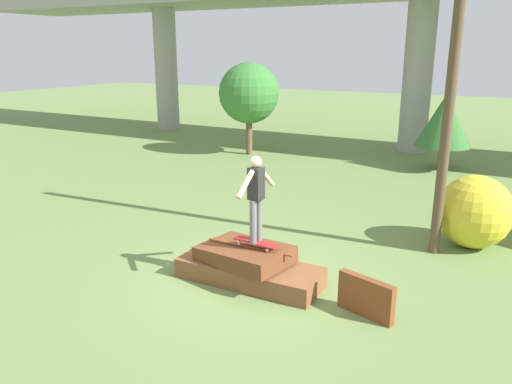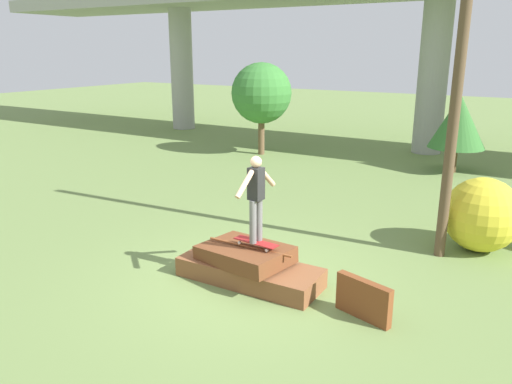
{
  "view_description": "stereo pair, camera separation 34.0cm",
  "coord_description": "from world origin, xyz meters",
  "px_view_note": "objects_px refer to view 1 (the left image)",
  "views": [
    {
      "loc": [
        3.9,
        -6.94,
        3.91
      ],
      "look_at": [
        0.11,
        0.04,
        1.63
      ],
      "focal_mm": 35.0,
      "sensor_mm": 36.0,
      "label": 1
    },
    {
      "loc": [
        4.19,
        -6.77,
        3.91
      ],
      "look_at": [
        0.11,
        0.04,
        1.63
      ],
      "focal_mm": 35.0,
      "sensor_mm": 36.0,
      "label": 2
    }
  ],
  "objects_px": {
    "skateboard": "(256,242)",
    "tree_behind_left": "(249,93)",
    "skater": "(256,194)",
    "utility_pole": "(456,36)",
    "tree_behind_right": "(444,120)",
    "bush_yellow_flowering": "(475,212)"
  },
  "relations": [
    {
      "from": "tree_behind_left",
      "to": "tree_behind_right",
      "type": "distance_m",
      "value": 6.98
    },
    {
      "from": "skateboard",
      "to": "utility_pole",
      "type": "relative_size",
      "value": 0.11
    },
    {
      "from": "skater",
      "to": "tree_behind_right",
      "type": "bearing_deg",
      "value": 82.1
    },
    {
      "from": "skateboard",
      "to": "utility_pole",
      "type": "xyz_separation_m",
      "value": [
        2.5,
        2.86,
        3.4
      ]
    },
    {
      "from": "skater",
      "to": "tree_behind_left",
      "type": "xyz_separation_m",
      "value": [
        -5.49,
        9.54,
        0.72
      ]
    },
    {
      "from": "tree_behind_right",
      "to": "bush_yellow_flowering",
      "type": "bearing_deg",
      "value": -75.94
    },
    {
      "from": "bush_yellow_flowering",
      "to": "tree_behind_left",
      "type": "bearing_deg",
      "value": 145.13
    },
    {
      "from": "skateboard",
      "to": "tree_behind_left",
      "type": "relative_size",
      "value": 0.24
    },
    {
      "from": "utility_pole",
      "to": "bush_yellow_flowering",
      "type": "distance_m",
      "value": 3.51
    },
    {
      "from": "skateboard",
      "to": "tree_behind_right",
      "type": "distance_m",
      "value": 10.41
    },
    {
      "from": "tree_behind_left",
      "to": "tree_behind_right",
      "type": "relative_size",
      "value": 1.36
    },
    {
      "from": "skateboard",
      "to": "tree_behind_right",
      "type": "height_order",
      "value": "tree_behind_right"
    },
    {
      "from": "skateboard",
      "to": "tree_behind_left",
      "type": "bearing_deg",
      "value": 119.91
    },
    {
      "from": "skater",
      "to": "utility_pole",
      "type": "bearing_deg",
      "value": 48.9
    },
    {
      "from": "skateboard",
      "to": "skater",
      "type": "relative_size",
      "value": 0.57
    },
    {
      "from": "skateboard",
      "to": "tree_behind_left",
      "type": "distance_m",
      "value": 11.12
    },
    {
      "from": "skater",
      "to": "tree_behind_left",
      "type": "height_order",
      "value": "tree_behind_left"
    },
    {
      "from": "skateboard",
      "to": "tree_behind_right",
      "type": "xyz_separation_m",
      "value": [
        1.42,
        10.27,
        0.93
      ]
    },
    {
      "from": "skater",
      "to": "tree_behind_left",
      "type": "distance_m",
      "value": 11.03
    },
    {
      "from": "utility_pole",
      "to": "bush_yellow_flowering",
      "type": "xyz_separation_m",
      "value": [
        0.61,
        0.69,
        -3.39
      ]
    },
    {
      "from": "skater",
      "to": "tree_behind_right",
      "type": "relative_size",
      "value": 0.59
    },
    {
      "from": "tree_behind_right",
      "to": "skater",
      "type": "bearing_deg",
      "value": -97.9
    }
  ]
}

